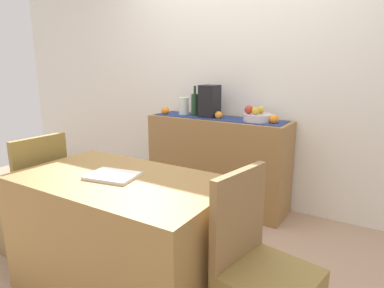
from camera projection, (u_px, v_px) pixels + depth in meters
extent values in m
cube|color=tan|center=(171.00, 248.00, 2.59)|extent=(6.40, 6.40, 0.02)
cube|color=silver|center=(239.00, 68.00, 3.25)|extent=(6.40, 0.06, 2.70)
cube|color=olive|center=(217.00, 162.00, 3.29)|extent=(1.38, 0.42, 0.88)
cube|color=navy|center=(218.00, 118.00, 3.19)|extent=(1.30, 0.32, 0.01)
cylinder|color=silver|center=(258.00, 118.00, 2.98)|extent=(0.26, 0.26, 0.06)
sphere|color=#B53429|center=(249.00, 109.00, 2.98)|extent=(0.08, 0.08, 0.08)
sphere|color=gold|center=(255.00, 111.00, 2.93)|extent=(0.07, 0.07, 0.07)
sphere|color=gold|center=(261.00, 110.00, 3.00)|extent=(0.07, 0.07, 0.07)
cylinder|color=#234125|center=(195.00, 105.00, 3.30)|extent=(0.07, 0.07, 0.22)
cylinder|color=#234125|center=(195.00, 90.00, 3.26)|extent=(0.03, 0.03, 0.08)
cube|color=black|center=(210.00, 101.00, 3.20)|extent=(0.16, 0.18, 0.31)
cylinder|color=silver|center=(184.00, 106.00, 3.37)|extent=(0.10, 0.10, 0.18)
sphere|color=orange|center=(274.00, 119.00, 2.87)|extent=(0.08, 0.08, 0.08)
sphere|color=orange|center=(219.00, 115.00, 3.12)|extent=(0.07, 0.07, 0.07)
sphere|color=orange|center=(165.00, 111.00, 3.41)|extent=(0.08, 0.08, 0.08)
cube|color=olive|center=(123.00, 236.00, 2.01)|extent=(1.26, 0.73, 0.74)
cube|color=white|center=(112.00, 176.00, 1.93)|extent=(0.31, 0.26, 0.02)
cube|color=olive|center=(33.00, 222.00, 2.51)|extent=(0.42, 0.42, 0.45)
cube|color=olive|center=(41.00, 169.00, 2.31)|extent=(0.06, 0.40, 0.45)
cube|color=olive|center=(239.00, 215.00, 1.59)|extent=(0.11, 0.40, 0.45)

